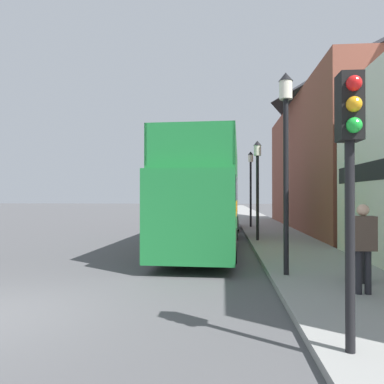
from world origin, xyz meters
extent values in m
plane|color=#4C4C4F|center=(0.00, 21.00, 0.00)|extent=(144.00, 144.00, 0.00)
cube|color=gray|center=(6.89, 18.00, 0.07)|extent=(3.05, 108.00, 0.14)
cube|color=brown|center=(11.41, 17.54, 3.96)|extent=(6.00, 17.88, 7.92)
pyramid|color=#2D2D33|center=(11.41, 17.54, 9.22)|extent=(6.00, 17.88, 2.60)
cube|color=#1E7A38|center=(3.53, 8.77, 1.55)|extent=(2.92, 10.98, 2.51)
cube|color=orange|center=(3.50, 8.23, 1.68)|extent=(2.72, 6.09, 0.45)
cube|color=black|center=(3.53, 8.77, 2.31)|extent=(2.91, 10.11, 0.70)
cube|color=#1E7A38|center=(3.53, 8.77, 2.86)|extent=(2.88, 10.11, 0.10)
cube|color=#1E7A38|center=(2.34, 8.82, 3.49)|extent=(0.50, 10.01, 1.16)
cube|color=#1E7A38|center=(4.71, 8.72, 3.49)|extent=(0.50, 10.01, 1.16)
cube|color=#1E7A38|center=(3.31, 3.80, 3.49)|extent=(2.45, 0.18, 1.16)
cube|color=#1E7A38|center=(3.71, 13.01, 3.49)|extent=(2.51, 1.63, 1.16)
cylinder|color=black|center=(2.57, 12.19, 0.54)|extent=(0.33, 1.10, 1.09)
cylinder|color=black|center=(4.77, 12.09, 0.54)|extent=(0.33, 1.10, 1.09)
cylinder|color=black|center=(2.29, 5.66, 0.54)|extent=(0.33, 1.10, 1.09)
cylinder|color=black|center=(4.49, 5.57, 0.54)|extent=(0.33, 1.10, 1.09)
cube|color=silver|center=(4.21, 17.20, 0.57)|extent=(1.88, 3.98, 0.77)
cube|color=black|center=(4.21, 17.08, 1.23)|extent=(1.62, 1.93, 0.54)
cylinder|color=black|center=(3.41, 18.43, 0.34)|extent=(0.21, 0.68, 0.68)
cylinder|color=black|center=(5.06, 18.40, 0.34)|extent=(0.21, 0.68, 0.68)
cylinder|color=black|center=(3.36, 15.99, 0.34)|extent=(0.21, 0.68, 0.68)
cylinder|color=black|center=(5.02, 15.96, 0.34)|extent=(0.21, 0.68, 0.68)
cylinder|color=#232328|center=(6.90, 1.60, 0.57)|extent=(0.13, 0.13, 0.87)
cylinder|color=#232328|center=(7.08, 1.60, 0.57)|extent=(0.13, 0.13, 0.87)
cube|color=#4C3D33|center=(6.99, 1.60, 1.35)|extent=(0.47, 0.26, 0.69)
sphere|color=tan|center=(6.99, 1.60, 1.81)|extent=(0.24, 0.24, 0.24)
cylinder|color=black|center=(5.79, -1.27, 1.46)|extent=(0.12, 0.12, 2.64)
cube|color=black|center=(5.79, -1.27, 3.21)|extent=(0.28, 0.31, 0.85)
sphere|color=red|center=(5.79, -1.44, 3.46)|extent=(0.19, 0.19, 0.19)
sphere|color=orange|center=(5.79, -1.44, 3.21)|extent=(0.19, 0.19, 0.19)
sphere|color=green|center=(5.79, -1.44, 2.95)|extent=(0.19, 0.19, 0.19)
cylinder|color=black|center=(5.77, 3.33, 2.32)|extent=(0.13, 0.13, 4.36)
cylinder|color=silver|center=(5.77, 3.33, 4.72)|extent=(0.32, 0.32, 0.45)
cone|color=black|center=(5.77, 3.33, 5.06)|extent=(0.35, 0.35, 0.22)
cylinder|color=black|center=(5.72, 10.54, 2.00)|extent=(0.13, 0.13, 3.72)
cylinder|color=silver|center=(5.72, 10.54, 4.08)|extent=(0.32, 0.32, 0.45)
cone|color=black|center=(5.72, 10.54, 4.42)|extent=(0.35, 0.35, 0.22)
cylinder|color=black|center=(5.95, 17.75, 2.19)|extent=(0.13, 0.13, 4.10)
cylinder|color=silver|center=(5.95, 17.75, 4.46)|extent=(0.32, 0.32, 0.45)
cone|color=black|center=(5.95, 17.75, 4.80)|extent=(0.35, 0.35, 0.22)
cylinder|color=black|center=(7.28, 2.69, 0.64)|extent=(0.44, 0.44, 1.00)
cylinder|color=#B28E1E|center=(7.28, 2.69, 1.10)|extent=(0.48, 0.48, 0.06)
camera|label=1|loc=(4.21, -6.10, 2.09)|focal=35.00mm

